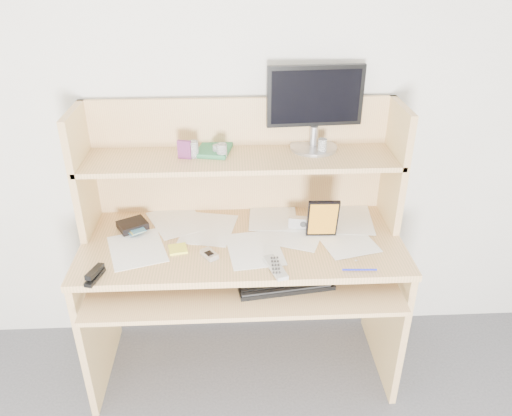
{
  "coord_description": "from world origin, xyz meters",
  "views": [
    {
      "loc": [
        -0.03,
        -0.37,
        1.92
      ],
      "look_at": [
        0.06,
        1.43,
        0.94
      ],
      "focal_mm": 35.0,
      "sensor_mm": 36.0,
      "label": 1
    }
  ],
  "objects_px": {
    "desk": "(242,241)",
    "keyboard": "(285,283)",
    "monitor": "(315,105)",
    "tv_remote": "(275,267)",
    "game_case": "(323,218)"
  },
  "relations": [
    {
      "from": "desk",
      "to": "keyboard",
      "type": "relative_size",
      "value": 3.42
    },
    {
      "from": "keyboard",
      "to": "monitor",
      "type": "distance_m",
      "value": 0.78
    },
    {
      "from": "desk",
      "to": "tv_remote",
      "type": "distance_m",
      "value": 0.35
    },
    {
      "from": "monitor",
      "to": "desk",
      "type": "bearing_deg",
      "value": -157.07
    },
    {
      "from": "desk",
      "to": "game_case",
      "type": "distance_m",
      "value": 0.39
    },
    {
      "from": "desk",
      "to": "monitor",
      "type": "distance_m",
      "value": 0.69
    },
    {
      "from": "keyboard",
      "to": "monitor",
      "type": "height_order",
      "value": "monitor"
    },
    {
      "from": "desk",
      "to": "keyboard",
      "type": "height_order",
      "value": "desk"
    },
    {
      "from": "monitor",
      "to": "tv_remote",
      "type": "bearing_deg",
      "value": -116.84
    },
    {
      "from": "desk",
      "to": "game_case",
      "type": "height_order",
      "value": "desk"
    },
    {
      "from": "keyboard",
      "to": "monitor",
      "type": "relative_size",
      "value": 0.96
    },
    {
      "from": "keyboard",
      "to": "game_case",
      "type": "xyz_separation_m",
      "value": [
        0.18,
        0.2,
        0.19
      ]
    },
    {
      "from": "desk",
      "to": "game_case",
      "type": "bearing_deg",
      "value": -13.68
    },
    {
      "from": "keyboard",
      "to": "tv_remote",
      "type": "xyz_separation_m",
      "value": [
        -0.04,
        -0.03,
        0.1
      ]
    },
    {
      "from": "keyboard",
      "to": "monitor",
      "type": "xyz_separation_m",
      "value": [
        0.16,
        0.45,
        0.61
      ]
    }
  ]
}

